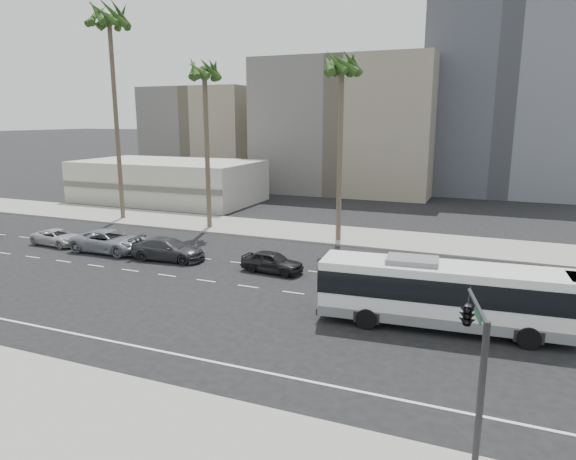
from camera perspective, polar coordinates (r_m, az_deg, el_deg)
The scene contains 16 objects.
ground at distance 29.78m, azimuth 6.01°, elevation -7.72°, with size 700.00×700.00×0.00m, color black.
sidewalk_north at distance 44.26m, azimuth 11.66°, elevation -1.07°, with size 120.00×7.00×0.15m, color gray.
commercial_low at distance 65.37m, azimuth -13.21°, elevation 5.34°, with size 22.00×12.16×5.00m.
midrise_beige_west at distance 74.54m, azimuth 7.06°, elevation 11.43°, with size 24.00×18.00×18.00m, color slate.
midrise_gray_center at distance 78.95m, azimuth 23.12°, elevation 13.51°, with size 20.00×20.00×26.00m, color #4E505A.
midrise_beige_far at distance 89.46m, azimuth -8.64°, elevation 10.58°, with size 18.00×16.00×15.00m, color slate.
civic_tower at distance 278.54m, azimuth 21.12°, elevation 17.57°, with size 42.00×42.00×129.00m.
city_bus at distance 26.37m, azimuth 16.92°, elevation -6.71°, with size 12.23×3.61×3.47m.
car_a at distance 34.44m, azimuth -1.79°, elevation -3.56°, with size 4.30×1.73×1.46m, color black.
car_b at distance 38.41m, azimuth -13.24°, elevation -2.09°, with size 5.53×2.25×1.61m, color #2F2F34.
car_c at distance 41.89m, azimuth -19.26°, elevation -1.19°, with size 6.16×2.84×1.71m, color gray.
car_d at distance 45.80m, azimuth -24.31°, elevation -0.75°, with size 4.59×2.12×1.28m, color #AFAFAF.
traffic_signal at distance 16.62m, azimuth 19.57°, elevation -9.15°, with size 2.41×3.27×5.18m.
palm_near at distance 42.32m, azimuth 6.02°, elevation 17.29°, with size 4.53×4.53×15.28m.
palm_mid at distance 47.81m, azimuth -9.31°, elevation 16.67°, with size 4.99×4.99×15.42m.
palm_far at distance 54.90m, azimuth -19.32°, elevation 20.85°, with size 6.05×6.05×20.77m.
Camera 1 is at (7.64, -26.90, 10.24)m, focal length 31.85 mm.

